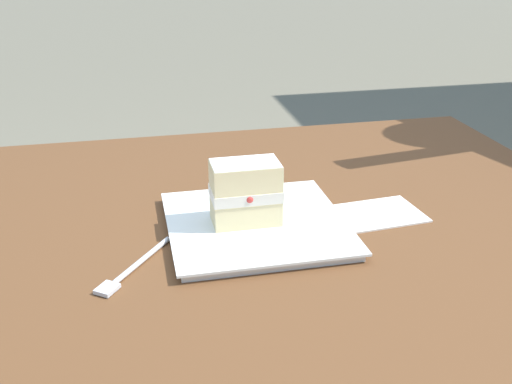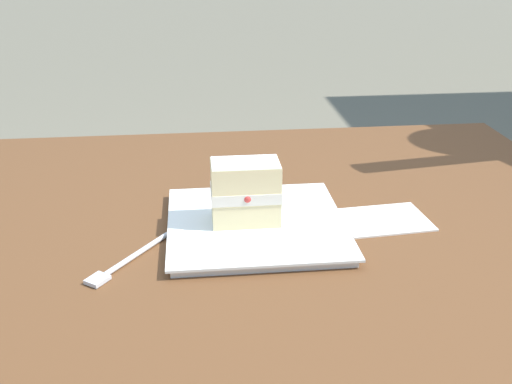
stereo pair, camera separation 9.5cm
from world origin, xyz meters
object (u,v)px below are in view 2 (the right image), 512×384
Objects in this scene: paper_napkin at (384,220)px; cake_slice at (246,192)px; dessert_plate at (256,225)px; dessert_fork at (126,261)px; patio_table at (274,282)px.

cake_slice is at bearing 1.35° from paper_napkin.
dessert_plate is 1.86× the size of paper_napkin.
dessert_fork is at bearing 12.81° from paper_napkin.
dessert_fork reaches higher than patio_table.
patio_table is 0.22m from paper_napkin.
dessert_plate is at bearing 173.29° from cake_slice.
paper_napkin is at bearing -178.04° from dessert_plate.
dessert_plate is 0.22m from dessert_fork.
dessert_fork is at bearing 25.88° from cake_slice.
patio_table is at bearing -163.81° from dessert_plate.
dessert_plate is at bearing 1.96° from paper_napkin.
dessert_plate reaches higher than paper_napkin.
paper_napkin is at bearing -178.65° from cake_slice.
cake_slice is at bearing -6.71° from dessert_plate.
dessert_fork is (0.18, 0.09, -0.06)m from cake_slice.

